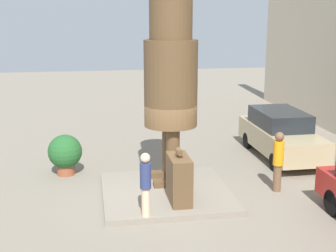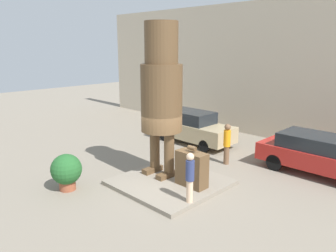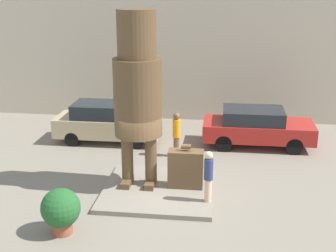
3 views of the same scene
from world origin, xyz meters
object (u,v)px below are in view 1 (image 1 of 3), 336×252
parked_car_tan (281,134)px  tourist (146,182)px  statue_figure (171,71)px  giant_suitcase (179,179)px  planter_pot (65,153)px  worker_hivis (278,159)px

parked_car_tan → tourist: bearing=-50.1°
statue_figure → giant_suitcase: statue_figure is taller
planter_pot → worker_hivis: worker_hivis is taller
statue_figure → parked_car_tan: (-2.21, 4.40, -2.62)m
statue_figure → tourist: bearing=-24.0°
statue_figure → worker_hivis: (0.92, 3.00, -2.51)m
worker_hivis → giant_suitcase: bearing=-78.3°
giant_suitcase → statue_figure: bearing=178.5°
giant_suitcase → worker_hivis: size_ratio=0.83×
statue_figure → tourist: statue_figure is taller
tourist → statue_figure: bearing=156.0°
statue_figure → tourist: size_ratio=3.48×
tourist → giant_suitcase: bearing=128.0°
worker_hivis → parked_car_tan: bearing=156.0°
tourist → worker_hivis: bearing=109.2°
worker_hivis → planter_pot: bearing=-112.1°
tourist → worker_hivis: (-1.40, 4.04, -0.07)m
worker_hivis → statue_figure: bearing=-107.0°
parked_car_tan → planter_pot: parked_car_tan is taller
giant_suitcase → planter_pot: giant_suitcase is taller
giant_suitcase → tourist: bearing=-52.0°
statue_figure → parked_car_tan: 5.58m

